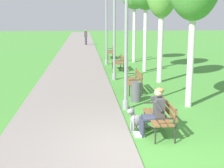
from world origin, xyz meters
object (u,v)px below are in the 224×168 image
Objects in this scene: litter_bin at (136,92)px; dog_grey at (138,121)px; pedestrian_distant at (86,37)px; park_bench_near at (161,114)px; park_bench_mid at (134,79)px; park_bench_far at (119,61)px; lamp_post_far at (106,27)px; person_seated_on_near_bench at (155,110)px; lamp_post_near at (126,49)px; park_bench_furthest at (111,51)px; lamp_post_mid at (114,34)px.

dog_grey is at bearing -98.38° from litter_bin.
dog_grey is at bearing -87.38° from pedestrian_distant.
park_bench_near and park_bench_mid have the same top height.
lamp_post_far is at bearing 103.12° from park_bench_far.
park_bench_mid is 0.33× the size of lamp_post_far.
person_seated_on_near_bench is 1.79× the size of litter_bin.
park_bench_far is 1.89× the size of dog_grey.
person_seated_on_near_bench is at bearing -79.96° from lamp_post_near.
dog_grey is 0.21× the size of lamp_post_near.
park_bench_near is 9.78m from park_bench_far.
park_bench_mid is (0.04, 4.57, 0.00)m from park_bench_near.
park_bench_near is 1.00× the size of park_bench_furthest.
park_bench_mid is 4.71m from person_seated_on_near_bench.
dog_grey is at bearing 156.60° from park_bench_near.
park_bench_far is 1.00× the size of park_bench_furthest.
park_bench_far and park_bench_furthest have the same top height.
park_bench_mid is at bearing 82.21° from dog_grey.
park_bench_mid is at bearing 86.99° from person_seated_on_near_bench.
park_bench_near is 0.39× the size of lamp_post_near.
pedestrian_distant is (-1.76, 21.04, 0.33)m from park_bench_mid.
lamp_post_near reaches higher than park_bench_near.
lamp_post_far is (0.02, 11.81, 2.08)m from dog_grey.
lamp_post_near is (-0.62, -7.57, 1.47)m from park_bench_far.
park_bench_near is 0.33× the size of lamp_post_far.
lamp_post_mid reaches higher than lamp_post_near.
park_bench_far is 9.56m from dog_grey.
park_bench_far is at bearing -83.83° from pedestrian_distant.
dog_grey is 0.17× the size of lamp_post_far.
lamp_post_mid reaches higher than park_bench_furthest.
lamp_post_far is 9.14m from litter_bin.
pedestrian_distant reaches higher than park_bench_far.
park_bench_far is 7.74m from lamp_post_near.
park_bench_far is at bearing 86.71° from dog_grey.
park_bench_mid reaches higher than litter_bin.
lamp_post_far reaches higher than lamp_post_mid.
lamp_post_mid reaches higher than park_bench_mid.
lamp_post_near is (-0.42, 2.35, 1.30)m from person_seated_on_near_bench.
person_seated_on_near_bench reaches higher than park_bench_mid.
park_bench_near is 14.93m from park_bench_furthest.
lamp_post_near is 2.32× the size of pedestrian_distant.
lamp_post_near is (-0.64, -12.71, 1.47)m from park_bench_furthest.
park_bench_far is 0.39× the size of lamp_post_near.
park_bench_furthest is 1.89× the size of dog_grey.
park_bench_furthest is 15.06m from person_seated_on_near_bench.
park_bench_furthest is at bearing 86.07° from lamp_post_mid.
park_bench_far is 0.91× the size of pedestrian_distant.
park_bench_near is at bearing -74.28° from lamp_post_near.
lamp_post_near is at bearing -118.12° from litter_bin.
dog_grey is at bearing -92.23° from park_bench_furthest.
lamp_post_near is 1.94m from litter_bin.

